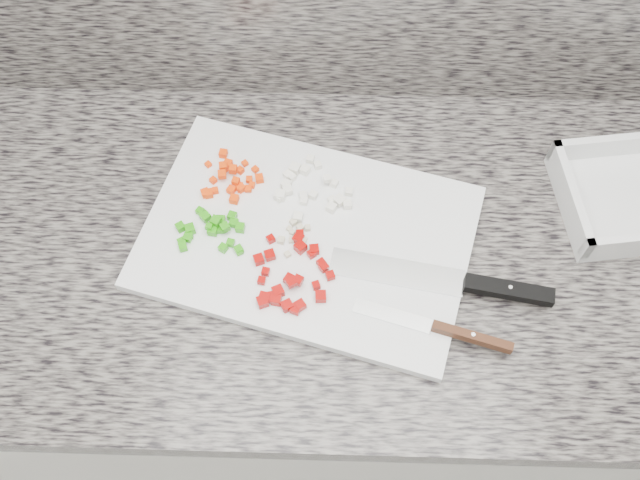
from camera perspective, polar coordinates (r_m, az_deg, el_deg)
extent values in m
cube|color=silver|center=(1.52, 2.24, -8.63)|extent=(3.92, 0.62, 0.86)
cube|color=#66615A|center=(1.11, 3.03, -0.66)|extent=(3.96, 0.64, 0.04)
cube|color=white|center=(1.09, -1.03, 0.24)|extent=(0.56, 0.44, 0.02)
cube|color=#F83D05|center=(1.12, -6.75, 4.69)|extent=(0.01, 0.01, 0.01)
cube|color=#F83D05|center=(1.13, -5.68, 4.84)|extent=(0.01, 0.01, 0.01)
cube|color=#F83D05|center=(1.15, -7.43, 5.98)|extent=(0.01, 0.01, 0.01)
cube|color=#F83D05|center=(1.13, -5.47, 4.40)|extent=(0.01, 0.01, 0.01)
cube|color=#F83D05|center=(1.13, -4.87, 4.93)|extent=(0.01, 0.01, 0.01)
cube|color=#F83D05|center=(1.15, -7.38, 6.08)|extent=(0.02, 0.02, 0.01)
cube|color=#F83D05|center=(1.12, -6.36, 4.17)|extent=(0.02, 0.02, 0.01)
cube|color=#F83D05|center=(1.16, -7.74, 6.87)|extent=(0.01, 0.01, 0.01)
cube|color=#F83D05|center=(1.13, -8.37, 3.94)|extent=(0.01, 0.01, 0.01)
cube|color=#F83D05|center=(1.14, -5.21, 5.65)|extent=(0.01, 0.01, 0.01)
cube|color=#F83D05|center=(1.14, -6.40, 5.56)|extent=(0.01, 0.01, 0.01)
cube|color=#F83D05|center=(1.13, -7.84, 5.22)|extent=(0.01, 0.01, 0.01)
cube|color=#F83D05|center=(1.12, -6.40, 4.18)|extent=(0.01, 0.01, 0.01)
cube|color=#F83D05|center=(1.15, -7.63, 5.78)|extent=(0.02, 0.02, 0.01)
cube|color=#F83D05|center=(1.11, -6.88, 3.27)|extent=(0.02, 0.02, 0.01)
cube|color=#F83D05|center=(1.13, -9.16, 3.74)|extent=(0.02, 0.02, 0.01)
cube|color=#F83D05|center=(1.12, -8.90, 3.70)|extent=(0.02, 0.02, 0.01)
cube|color=#F83D05|center=(1.12, -5.76, 4.11)|extent=(0.01, 0.01, 0.01)
cube|color=#F83D05|center=(1.13, -6.97, 5.65)|extent=(0.01, 0.01, 0.01)
cube|color=#F83D05|center=(1.12, -7.11, 4.00)|extent=(0.02, 0.02, 0.01)
cube|color=#F83D05|center=(1.14, -8.54, 4.75)|extent=(0.01, 0.01, 0.01)
cube|color=#F83D05|center=(1.15, -6.03, 6.13)|extent=(0.01, 0.01, 0.01)
cube|color=#F83D05|center=(1.16, -8.94, 6.00)|extent=(0.01, 0.01, 0.01)
cube|color=#F83D05|center=(1.14, -7.76, 5.84)|extent=(0.01, 0.01, 0.01)
cube|color=white|center=(1.13, -1.21, 5.62)|extent=(0.02, 0.02, 0.01)
cube|color=white|center=(1.13, -2.02, 5.72)|extent=(0.02, 0.02, 0.02)
cube|color=white|center=(1.09, -1.77, 1.84)|extent=(0.02, 0.02, 0.01)
cube|color=white|center=(1.11, -3.20, 3.60)|extent=(0.02, 0.02, 0.01)
cube|color=white|center=(1.13, -2.60, 5.24)|extent=(0.02, 0.02, 0.01)
cube|color=white|center=(1.10, 0.91, 2.61)|extent=(0.02, 0.02, 0.01)
cube|color=white|center=(1.12, -2.72, 4.47)|extent=(0.02, 0.02, 0.01)
cube|color=white|center=(1.14, -0.18, 6.01)|extent=(0.01, 0.01, 0.01)
cube|color=white|center=(1.11, -3.29, 3.46)|extent=(0.02, 0.02, 0.01)
cube|color=white|center=(1.10, 0.96, 3.21)|extent=(0.01, 0.01, 0.01)
cube|color=white|center=(1.13, -2.28, 5.04)|extent=(0.02, 0.02, 0.01)
cube|color=white|center=(1.11, -2.62, 4.02)|extent=(0.02, 0.02, 0.01)
cube|color=white|center=(1.10, 2.20, 2.87)|extent=(0.01, 0.01, 0.01)
cube|color=white|center=(1.12, 1.14, 4.55)|extent=(0.01, 0.01, 0.01)
cube|color=white|center=(1.11, 0.57, 4.93)|extent=(0.01, 0.01, 0.01)
cube|color=white|center=(1.11, 2.35, 3.88)|extent=(0.01, 0.01, 0.01)
cube|color=white|center=(1.10, -1.31, 3.15)|extent=(0.01, 0.01, 0.01)
cube|color=white|center=(1.10, 1.56, 3.20)|extent=(0.02, 0.02, 0.01)
cube|color=white|center=(1.11, -0.54, 3.62)|extent=(0.02, 0.02, 0.01)
cube|color=white|center=(1.11, -1.35, 3.60)|extent=(0.01, 0.01, 0.01)
cube|color=white|center=(1.15, -0.78, 6.50)|extent=(0.01, 0.01, 0.01)
cube|color=#299B0E|center=(1.09, -8.58, 0.76)|extent=(0.02, 0.02, 0.01)
cube|color=#299B0E|center=(1.09, -6.91, 1.38)|extent=(0.01, 0.01, 0.01)
cube|color=#299B0E|center=(1.10, -7.04, 1.91)|extent=(0.02, 0.02, 0.01)
cube|color=#299B0E|center=(1.09, -7.95, 1.56)|extent=(0.01, 0.01, 0.01)
cube|color=#299B0E|center=(1.09, -10.35, 0.87)|extent=(0.02, 0.02, 0.01)
cube|color=#299B0E|center=(1.09, -8.06, 0.86)|extent=(0.01, 0.01, 0.01)
cube|color=#299B0E|center=(1.07, -6.53, -0.77)|extent=(0.02, 0.02, 0.01)
cube|color=#299B0E|center=(1.10, -9.16, 1.86)|extent=(0.02, 0.02, 0.01)
cube|color=#299B0E|center=(1.11, -9.57, 2.30)|extent=(0.01, 0.01, 0.01)
cube|color=#299B0E|center=(1.08, -10.91, -0.55)|extent=(0.01, 0.01, 0.01)
cube|color=#299B0E|center=(1.08, -7.17, -0.22)|extent=(0.01, 0.01, 0.01)
cube|color=#299B0E|center=(1.09, -10.54, 0.20)|extent=(0.02, 0.02, 0.01)
cube|color=#299B0E|center=(1.08, -6.40, 0.99)|extent=(0.01, 0.01, 0.01)
cube|color=#299B0E|center=(1.08, -8.33, 1.50)|extent=(0.02, 0.02, 0.01)
cube|color=#299B0E|center=(1.09, -10.41, 0.40)|extent=(0.01, 0.01, 0.01)
cube|color=#299B0E|center=(1.07, -6.49, -0.91)|extent=(0.01, 0.01, 0.01)
cube|color=#299B0E|center=(1.10, -11.10, 1.02)|extent=(0.02, 0.02, 0.01)
cube|color=#299B0E|center=(1.07, -7.76, -0.64)|extent=(0.02, 0.02, 0.01)
cube|color=#299B0E|center=(1.09, -11.02, -0.13)|extent=(0.01, 0.01, 0.01)
cube|color=#299B0E|center=(1.08, -7.61, 1.02)|extent=(0.02, 0.02, 0.01)
cube|color=#299B0E|center=(1.08, -8.86, 1.06)|extent=(0.01, 0.01, 0.01)
cube|color=#9D0502|center=(1.02, -1.98, -5.57)|extent=(0.02, 0.02, 0.01)
cube|color=#9D0502|center=(1.03, -4.62, -4.95)|extent=(0.02, 0.02, 0.01)
cube|color=#9D0502|center=(1.04, 0.82, -2.86)|extent=(0.02, 0.02, 0.01)
cube|color=#9D0502|center=(1.02, -2.63, -5.26)|extent=(0.02, 0.02, 0.01)
cube|color=#9D0502|center=(1.03, -4.47, -4.67)|extent=(0.02, 0.02, 0.01)
cube|color=#9D0502|center=(1.07, -1.61, 0.48)|extent=(0.01, 0.01, 0.01)
cube|color=#9D0502|center=(1.06, -4.04, -1.21)|extent=(0.02, 0.02, 0.01)
cube|color=#9D0502|center=(1.06, -4.93, -1.57)|extent=(0.02, 0.02, 0.01)
cube|color=#9D0502|center=(1.04, -2.45, -3.15)|extent=(0.02, 0.02, 0.01)
cube|color=#9D0502|center=(1.04, -4.69, -3.25)|extent=(0.01, 0.01, 0.01)
cube|color=#9D0502|center=(1.06, -0.68, -1.12)|extent=(0.02, 0.02, 0.01)
cube|color=#9D0502|center=(1.03, -4.00, -4.60)|extent=(0.02, 0.02, 0.01)
cube|color=#9D0502|center=(1.02, -2.72, -5.30)|extent=(0.01, 0.01, 0.01)
cube|color=#9D0502|center=(1.02, -2.32, -3.40)|extent=(0.02, 0.02, 0.01)
cube|color=#9D0502|center=(1.05, -4.37, -2.54)|extent=(0.01, 0.01, 0.01)
cube|color=#9D0502|center=(1.02, -2.71, -5.28)|extent=(0.02, 0.02, 0.01)
cube|color=#9D0502|center=(1.03, -1.75, -3.24)|extent=(0.02, 0.02, 0.01)
cube|color=#9D0502|center=(1.02, -1.61, -5.24)|extent=(0.02, 0.02, 0.01)
cube|color=#9D0502|center=(1.03, -4.24, -4.57)|extent=(0.01, 0.01, 0.01)
cube|color=#9D0502|center=(1.05, 0.30, -2.18)|extent=(0.02, 0.02, 0.01)
cube|color=#9D0502|center=(1.07, -1.74, 0.12)|extent=(0.02, 0.02, 0.01)
cube|color=#9D0502|center=(1.06, -1.58, -0.59)|extent=(0.02, 0.02, 0.01)
cube|color=#9D0502|center=(1.03, 0.05, -4.53)|extent=(0.02, 0.02, 0.01)
cube|color=#9D0502|center=(1.03, -3.53, -4.82)|extent=(0.02, 0.02, 0.01)
cube|color=#9D0502|center=(1.06, -0.46, -0.77)|extent=(0.02, 0.02, 0.01)
cube|color=#9D0502|center=(1.05, 0.10, -1.85)|extent=(0.02, 0.02, 0.01)
cube|color=#9D0502|center=(1.07, -3.97, 0.08)|extent=(0.02, 0.02, 0.01)
cube|color=#9D0502|center=(1.04, -0.32, -3.65)|extent=(0.01, 0.01, 0.01)
cube|color=#9D0502|center=(1.03, -3.38, -4.13)|extent=(0.02, 0.02, 0.01)
cube|color=beige|center=(1.07, -2.27, 0.06)|extent=(0.01, 0.01, 0.01)
cube|color=beige|center=(1.08, -1.63, 0.70)|extent=(0.01, 0.01, 0.01)
cube|color=beige|center=(1.07, -2.32, -0.04)|extent=(0.01, 0.01, 0.01)
cube|color=beige|center=(1.06, -2.62, -1.14)|extent=(0.01, 0.01, 0.01)
cube|color=beige|center=(1.08, -1.61, 1.01)|extent=(0.01, 0.01, 0.01)
cube|color=beige|center=(1.08, -1.00, 0.97)|extent=(0.01, 0.01, 0.01)
cube|color=beige|center=(1.08, -2.25, 0.63)|extent=(0.01, 0.01, 0.01)
cube|color=beige|center=(1.07, -3.13, -0.01)|extent=(0.01, 0.01, 0.01)
cube|color=beige|center=(1.09, -2.15, 1.44)|extent=(0.01, 0.01, 0.01)
cube|color=beige|center=(1.08, -2.48, 0.90)|extent=(0.01, 0.01, 0.01)
cube|color=beige|center=(1.06, -0.62, -0.68)|extent=(0.01, 0.01, 0.01)
cube|color=beige|center=(1.07, -1.34, -0.01)|extent=(0.01, 0.01, 0.01)
cube|color=silver|center=(1.05, 6.16, -2.57)|extent=(0.20, 0.08, 0.00)
cube|color=black|center=(1.06, 14.88, -3.89)|extent=(0.13, 0.05, 0.02)
cylinder|color=silver|center=(1.06, 14.99, -3.68)|extent=(0.01, 0.01, 0.00)
cube|color=silver|center=(1.03, 5.81, -6.05)|extent=(0.12, 0.05, 0.00)
cube|color=#442011|center=(1.02, 12.06, -7.60)|extent=(0.11, 0.04, 0.02)
cylinder|color=silver|center=(1.02, 12.16, -7.41)|extent=(0.01, 0.01, 0.00)
cube|color=silver|center=(1.25, 23.61, 7.08)|extent=(0.26, 0.05, 0.04)
cube|color=silver|center=(1.16, 19.38, 3.19)|extent=(0.04, 0.19, 0.04)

